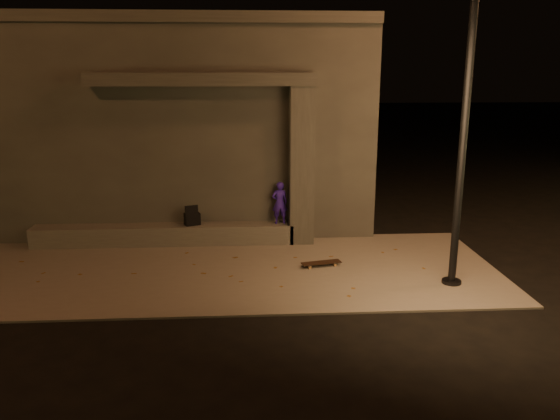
{
  "coord_description": "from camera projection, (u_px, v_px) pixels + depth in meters",
  "views": [
    {
      "loc": [
        0.46,
        -8.54,
        3.98
      ],
      "look_at": [
        1.1,
        2.0,
        1.26
      ],
      "focal_mm": 35.0,
      "sensor_mm": 36.0,
      "label": 1
    }
  ],
  "objects": [
    {
      "name": "sidewalk",
      "position": [
        226.0,
        270.0,
        11.14
      ],
      "size": [
        11.0,
        4.4,
        0.04
      ],
      "primitive_type": "cube",
      "color": "slate",
      "rests_on": "ground"
    },
    {
      "name": "skateboarder",
      "position": [
        280.0,
        203.0,
        12.66
      ],
      "size": [
        0.38,
        0.27,
        1.0
      ],
      "primitive_type": "imported",
      "rotation": [
        0.0,
        0.0,
        3.23
      ],
      "color": "#361BAF",
      "rests_on": "ledge"
    },
    {
      "name": "ledge",
      "position": [
        164.0,
        235.0,
        12.69
      ],
      "size": [
        6.0,
        0.55,
        0.45
      ],
      "primitive_type": "cube",
      "color": "#54514C",
      "rests_on": "sidewalk"
    },
    {
      "name": "column",
      "position": [
        301.0,
        166.0,
        12.48
      ],
      "size": [
        0.55,
        0.55,
        3.6
      ],
      "primitive_type": "cube",
      "color": "#3D3A37",
      "rests_on": "sidewalk"
    },
    {
      "name": "street_lamp_0",
      "position": [
        472.0,
        40.0,
        9.29
      ],
      "size": [
        0.36,
        0.36,
        7.95
      ],
      "color": "black",
      "rests_on": "ground"
    },
    {
      "name": "backpack",
      "position": [
        192.0,
        218.0,
        12.63
      ],
      "size": [
        0.4,
        0.34,
        0.48
      ],
      "rotation": [
        0.0,
        0.0,
        0.39
      ],
      "color": "black",
      "rests_on": "ledge"
    },
    {
      "name": "building",
      "position": [
        193.0,
        122.0,
        14.78
      ],
      "size": [
        9.0,
        5.1,
        5.22
      ],
      "color": "#3D3A37",
      "rests_on": "ground"
    },
    {
      "name": "canopy",
      "position": [
        202.0,
        79.0,
        11.92
      ],
      "size": [
        5.0,
        0.7,
        0.28
      ],
      "primitive_type": "cube",
      "color": "#3D3A37",
      "rests_on": "column"
    },
    {
      "name": "skateboard",
      "position": [
        321.0,
        263.0,
        11.26
      ],
      "size": [
        0.85,
        0.39,
        0.09
      ],
      "rotation": [
        0.0,
        0.0,
        0.22
      ],
      "color": "black",
      "rests_on": "sidewalk"
    },
    {
      "name": "ground",
      "position": [
        222.0,
        313.0,
        9.21
      ],
      "size": [
        120.0,
        120.0,
        0.0
      ],
      "primitive_type": "plane",
      "color": "black",
      "rests_on": "ground"
    }
  ]
}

